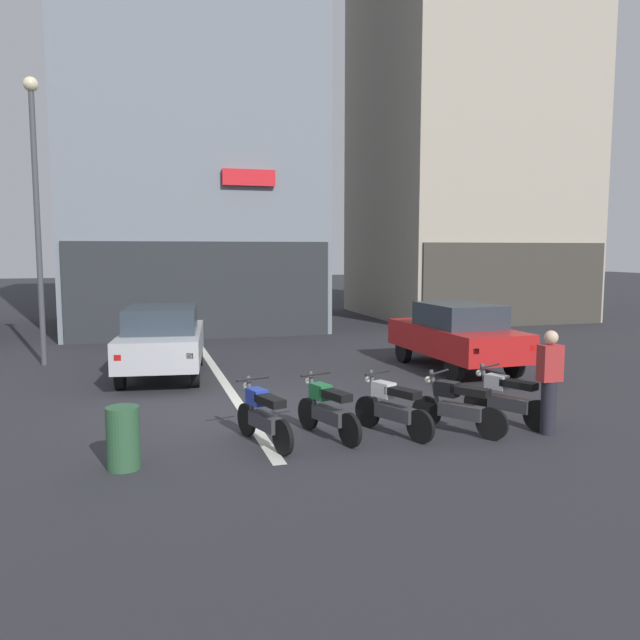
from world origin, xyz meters
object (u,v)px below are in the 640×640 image
motorcycle_green_row_left_mid (327,409)px  car_silver_crossing_near (162,339)px  motorcycle_white_row_centre (392,406)px  person_by_motorcycles (549,381)px  motorcycle_silver_row_rightmost (506,398)px  street_lamp (36,194)px  car_grey_down_street (225,304)px  motorcycle_blue_row_leftmost (263,415)px  motorcycle_black_row_right_mid (457,405)px  car_red_parked_kerbside (457,334)px  trash_bin (123,438)px

motorcycle_green_row_left_mid → car_silver_crossing_near: bearing=111.8°
motorcycle_white_row_centre → car_silver_crossing_near: bearing=119.6°
motorcycle_white_row_centre → person_by_motorcycles: 2.52m
motorcycle_silver_row_rightmost → street_lamp: bearing=135.2°
motorcycle_green_row_left_mid → motorcycle_white_row_centre: bearing=-7.6°
motorcycle_green_row_left_mid → person_by_motorcycles: person_by_motorcycles is taller
car_silver_crossing_near → car_grey_down_street: size_ratio=1.00×
motorcycle_blue_row_leftmost → motorcycle_white_row_centre: 2.07m
car_grey_down_street → motorcycle_black_row_right_mid: (1.68, -14.89, -0.43)m
street_lamp → motorcycle_white_row_centre: (6.16, -8.17, -3.85)m
car_red_parked_kerbside → motorcycle_black_row_right_mid: bearing=-118.3°
car_red_parked_kerbside → car_grey_down_street: bearing=113.2°
car_silver_crossing_near → trash_bin: car_silver_crossing_near is taller
motorcycle_black_row_right_mid → motorcycle_silver_row_rightmost: 1.06m
car_grey_down_street → motorcycle_white_row_centre: bearing=-87.5°
car_silver_crossing_near → street_lamp: (-2.86, 2.38, 3.42)m
motorcycle_green_row_left_mid → car_grey_down_street: bearing=88.5°
car_red_parked_kerbside → trash_bin: (-7.72, -5.09, -0.46)m
street_lamp → motorcycle_green_row_left_mid: 10.27m
motorcycle_silver_row_rightmost → motorcycle_white_row_centre: bearing=-179.8°
motorcycle_black_row_right_mid → car_red_parked_kerbside: bearing=61.7°
car_red_parked_kerbside → person_by_motorcycles: bearing=-103.2°
motorcycle_green_row_left_mid → person_by_motorcycles: 3.55m
car_red_parked_kerbside → street_lamp: bearing=160.2°
car_grey_down_street → motorcycle_blue_row_leftmost: bearing=-95.6°
motorcycle_black_row_right_mid → trash_bin: 5.11m
motorcycle_black_row_right_mid → person_by_motorcycles: 1.49m
car_silver_crossing_near → car_red_parked_kerbside: (6.94, -1.15, 0.00)m
car_silver_crossing_near → motorcycle_silver_row_rightmost: 7.90m
car_grey_down_street → trash_bin: bearing=-102.8°
car_red_parked_kerbside → motorcycle_blue_row_leftmost: car_red_parked_kerbside is taller
car_grey_down_street → motorcycle_blue_row_leftmost: (-1.42, -14.60, -0.43)m
motorcycle_black_row_right_mid → street_lamp: bearing=130.6°
car_red_parked_kerbside → motorcycle_green_row_left_mid: bearing=-136.1°
trash_bin → street_lamp: bearing=103.6°
car_red_parked_kerbside → trash_bin: 9.26m
car_silver_crossing_near → street_lamp: size_ratio=0.60×
car_grey_down_street → trash_bin: 15.51m
motorcycle_green_row_left_mid → motorcycle_silver_row_rightmost: (3.10, -0.13, 0.00)m
car_grey_down_street → motorcycle_silver_row_rightmost: car_grey_down_street is taller
street_lamp → person_by_motorcycles: size_ratio=4.27×
car_grey_down_street → motorcycle_silver_row_rightmost: size_ratio=2.80×
motorcycle_white_row_centre → motorcycle_green_row_left_mid: bearing=172.4°
car_silver_crossing_near → car_red_parked_kerbside: same height
street_lamp → motorcycle_white_row_centre: street_lamp is taller
motorcycle_blue_row_leftmost → person_by_motorcycles: 4.55m
car_red_parked_kerbside → motorcycle_white_row_centre: (-3.64, -4.64, -0.43)m
car_red_parked_kerbside → motorcycle_green_row_left_mid: size_ratio=2.57×
car_silver_crossing_near → car_grey_down_street: 9.26m
car_grey_down_street → car_red_parked_kerbside: bearing=-66.8°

